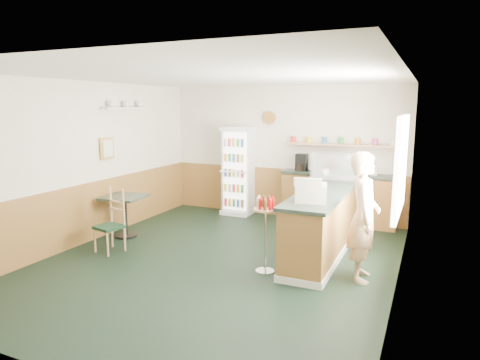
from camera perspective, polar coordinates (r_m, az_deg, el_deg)
The scene contains 13 objects.
ground at distance 6.52m, azimuth -2.92°, elevation -10.72°, with size 6.00×6.00×0.00m, color black.
room_envelope at distance 6.91m, azimuth -1.94°, elevation 3.47°, with size 5.04×6.02×2.72m.
service_counter at distance 6.91m, azimuth 11.29°, elevation -5.70°, with size 0.68×3.01×1.01m.
back_counter at distance 8.57m, azimuth 12.87°, elevation -2.15°, with size 2.24×0.42×1.69m.
drinks_fridge at distance 9.08m, azimuth -0.24°, elevation 1.24°, with size 0.61×0.53×1.86m.
display_case at distance 7.51m, azimuth 12.86°, elevation 1.64°, with size 0.86×0.45×0.49m.
cash_register at distance 5.88m, azimuth 9.48°, elevation -1.68°, with size 0.41×0.43×0.24m, color beige.
shopkeeper at distance 5.84m, azimuth 16.15°, elevation -4.76°, with size 0.57×0.41×1.71m, color tan.
condiment_stand at distance 5.90m, azimuth 3.40°, elevation -5.60°, with size 0.34×0.34×1.06m.
newspaper_rack at distance 7.03m, azimuth 8.68°, elevation -3.68°, with size 0.09×0.43×0.86m.
cafe_table at distance 7.79m, azimuth -15.13°, elevation -3.62°, with size 0.75×0.75×0.74m.
cafe_chair at distance 7.12m, azimuth -16.66°, elevation -4.88°, with size 0.45×0.45×1.02m.
dog_doorstop at distance 7.06m, azimuth 6.85°, elevation -8.03°, with size 0.23×0.30×0.28m.
Camera 1 is at (2.80, -5.43, 2.29)m, focal length 32.00 mm.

